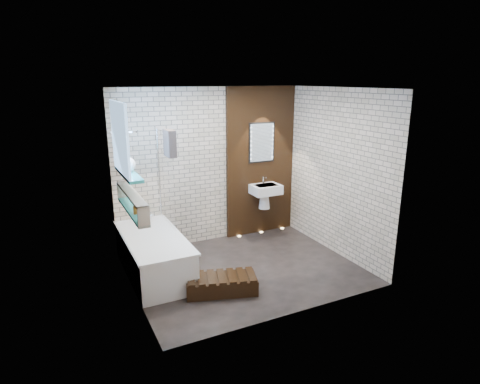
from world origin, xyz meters
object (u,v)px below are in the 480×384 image
walnut_step (221,285)px  led_mirror (262,143)px  bath_screen (166,179)px  washbasin (265,193)px  bathtub (154,255)px

walnut_step → led_mirror: bearing=48.0°
bath_screen → washbasin: 1.89m
led_mirror → bath_screen: bearing=-169.3°
bathtub → led_mirror: 2.68m
bath_screen → washbasin: bath_screen is taller
bath_screen → led_mirror: bearing=10.7°
bath_screen → washbasin: size_ratio=2.41×
bath_screen → walnut_step: size_ratio=1.52×
washbasin → led_mirror: bearing=90.0°
washbasin → led_mirror: size_ratio=0.83×
bath_screen → washbasin: bearing=5.8°
led_mirror → walnut_step: 2.74m
bath_screen → bathtub: bearing=-128.9°
led_mirror → walnut_step: (-1.52, -1.68, -1.55)m
bathtub → bath_screen: bath_screen is taller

